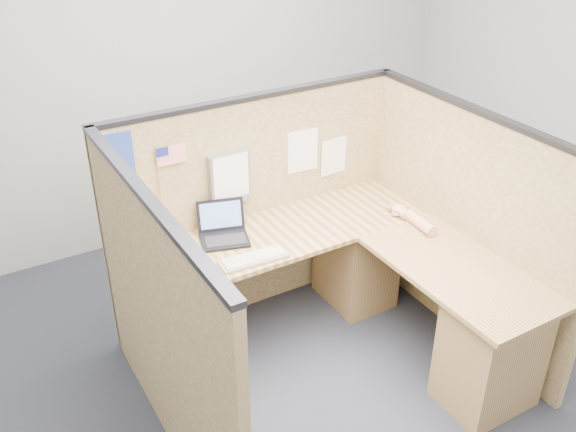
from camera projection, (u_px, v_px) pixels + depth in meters
floor at (337, 385)px, 3.87m from camera, size 5.00×5.00×0.00m
wall_back at (177, 64)px, 4.86m from camera, size 5.00×0.00×5.00m
cubicle_partitions at (302, 245)px, 3.81m from camera, size 2.06×1.83×1.53m
l_desk at (338, 299)px, 3.97m from camera, size 1.95×1.75×0.73m
laptop at (220, 230)px, 3.93m from camera, size 0.34×0.35×0.21m
keyboard at (254, 259)px, 3.73m from camera, size 0.42×0.16×0.03m
mouse at (398, 212)px, 4.19m from camera, size 0.12×0.09×0.04m
hand_forearm at (413, 218)px, 4.09m from camera, size 0.11×0.38×0.08m
blue_poster at (116, 155)px, 3.54m from camera, size 0.19×0.02×0.26m
american_flag at (168, 157)px, 3.70m from camera, size 0.18×0.01×0.32m
file_holder at (230, 179)px, 3.97m from camera, size 0.27×0.05×0.34m
paper_left at (302, 151)px, 4.20m from camera, size 0.23×0.02×0.29m
paper_right at (334, 156)px, 4.36m from camera, size 0.20×0.02×0.26m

